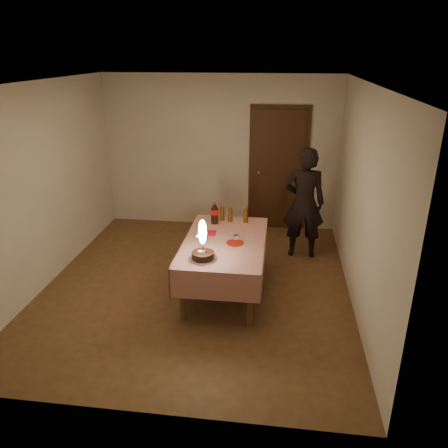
{
  "coord_description": "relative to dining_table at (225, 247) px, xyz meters",
  "views": [
    {
      "loc": [
        1.03,
        -5.06,
        2.94
      ],
      "look_at": [
        0.38,
        -0.11,
        0.95
      ],
      "focal_mm": 35.0,
      "sensor_mm": 36.0,
      "label": 1
    }
  ],
  "objects": [
    {
      "name": "ground",
      "position": [
        -0.38,
        0.06,
        -0.61
      ],
      "size": [
        4.0,
        4.5,
        0.01
      ],
      "primitive_type": "cube",
      "color": "brown",
      "rests_on": "ground"
    },
    {
      "name": "room_shell",
      "position": [
        -0.34,
        0.14,
        1.04
      ],
      "size": [
        4.04,
        4.54,
        2.62
      ],
      "color": "beige",
      "rests_on": "ground"
    },
    {
      "name": "dining_table",
      "position": [
        0.0,
        0.0,
        0.0
      ],
      "size": [
        1.02,
        1.72,
        0.71
      ],
      "color": "brown",
      "rests_on": "ground"
    },
    {
      "name": "birthday_cake",
      "position": [
        -0.18,
        -0.55,
        0.22
      ],
      "size": [
        0.32,
        0.32,
        0.48
      ],
      "color": "white",
      "rests_on": "dining_table"
    },
    {
      "name": "red_plate",
      "position": [
        0.14,
        -0.07,
        0.1
      ],
      "size": [
        0.22,
        0.22,
        0.01
      ],
      "primitive_type": "cylinder",
      "color": "#A6140B",
      "rests_on": "dining_table"
    },
    {
      "name": "red_cup",
      "position": [
        -0.26,
        0.01,
        0.15
      ],
      "size": [
        0.08,
        0.08,
        0.1
      ],
      "primitive_type": "cylinder",
      "color": "red",
      "rests_on": "dining_table"
    },
    {
      "name": "clear_cup",
      "position": [
        0.15,
        -0.03,
        0.14
      ],
      "size": [
        0.07,
        0.07,
        0.09
      ],
      "primitive_type": "cylinder",
      "color": "white",
      "rests_on": "dining_table"
    },
    {
      "name": "napkin_stack",
      "position": [
        -0.22,
        0.19,
        0.11
      ],
      "size": [
        0.15,
        0.15,
        0.02
      ],
      "primitive_type": "cube",
      "color": "#AE1326",
      "rests_on": "dining_table"
    },
    {
      "name": "cola_bottle",
      "position": [
        -0.21,
        0.56,
        0.25
      ],
      "size": [
        0.1,
        0.1,
        0.32
      ],
      "color": "black",
      "rests_on": "dining_table"
    },
    {
      "name": "amber_bottle_left",
      "position": [
        -0.12,
        0.69,
        0.21
      ],
      "size": [
        0.06,
        0.06,
        0.26
      ],
      "color": "#532C0E",
      "rests_on": "dining_table"
    },
    {
      "name": "amber_bottle_right",
      "position": [
        0.21,
        0.65,
        0.21
      ],
      "size": [
        0.06,
        0.06,
        0.26
      ],
      "color": "#532C0E",
      "rests_on": "dining_table"
    },
    {
      "name": "amber_bottle_mid",
      "position": [
        -0.0,
        0.66,
        0.21
      ],
      "size": [
        0.06,
        0.06,
        0.26
      ],
      "color": "#532C0E",
      "rests_on": "dining_table"
    },
    {
      "name": "photographer",
      "position": [
        1.02,
        1.2,
        0.23
      ],
      "size": [
        0.61,
        0.45,
        1.68
      ],
      "color": "black",
      "rests_on": "ground"
    }
  ]
}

